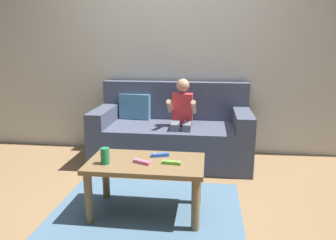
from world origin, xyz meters
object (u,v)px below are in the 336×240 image
(game_remote_lime_near_edge, at_px, (172,163))
(game_remote_pink_far_corner, at_px, (142,162))
(person_seated_on_couch, at_px, (182,117))
(coffee_table, at_px, (146,170))
(soda_can, at_px, (105,156))
(game_remote_blue_center, at_px, (160,155))
(couch, at_px, (172,134))

(game_remote_lime_near_edge, bearing_deg, game_remote_pink_far_corner, -176.61)
(person_seated_on_couch, bearing_deg, coffee_table, -100.33)
(coffee_table, height_order, game_remote_pink_far_corner, game_remote_pink_far_corner)
(person_seated_on_couch, height_order, soda_can, person_seated_on_couch)
(game_remote_blue_center, distance_m, soda_can, 0.43)
(coffee_table, bearing_deg, game_remote_pink_far_corner, -112.52)
(soda_can, bearing_deg, couch, 74.85)
(couch, bearing_deg, person_seated_on_couch, -54.80)
(game_remote_lime_near_edge, distance_m, soda_can, 0.49)
(person_seated_on_couch, bearing_deg, game_remote_pink_far_corner, -100.93)
(game_remote_pink_far_corner, xyz_separation_m, soda_can, (-0.27, -0.04, 0.05))
(couch, xyz_separation_m, game_remote_blue_center, (0.03, -1.08, 0.13))
(game_remote_lime_near_edge, relative_size, game_remote_blue_center, 0.99)
(person_seated_on_couch, distance_m, coffee_table, 1.05)
(person_seated_on_couch, xyz_separation_m, soda_can, (-0.47, -1.11, -0.06))
(person_seated_on_couch, height_order, game_remote_lime_near_edge, person_seated_on_couch)
(game_remote_lime_near_edge, height_order, game_remote_blue_center, same)
(couch, distance_m, soda_can, 1.34)
(person_seated_on_couch, distance_m, soda_can, 1.20)
(person_seated_on_couch, height_order, coffee_table, person_seated_on_couch)
(game_remote_blue_center, bearing_deg, game_remote_pink_far_corner, -123.31)
(person_seated_on_couch, relative_size, game_remote_blue_center, 6.51)
(couch, relative_size, game_remote_lime_near_edge, 11.81)
(couch, bearing_deg, game_remote_blue_center, -88.42)
(couch, distance_m, game_remote_pink_far_corner, 1.25)
(game_remote_blue_center, xyz_separation_m, game_remote_pink_far_corner, (-0.11, -0.17, 0.00))
(coffee_table, height_order, game_remote_blue_center, game_remote_blue_center)
(game_remote_lime_near_edge, relative_size, game_remote_pink_far_corner, 1.00)
(person_seated_on_couch, xyz_separation_m, game_remote_pink_far_corner, (-0.21, -1.07, -0.11))
(coffee_table, distance_m, soda_can, 0.33)
(couch, bearing_deg, coffee_table, -92.85)
(person_seated_on_couch, xyz_separation_m, game_remote_blue_center, (-0.10, -0.90, -0.11))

